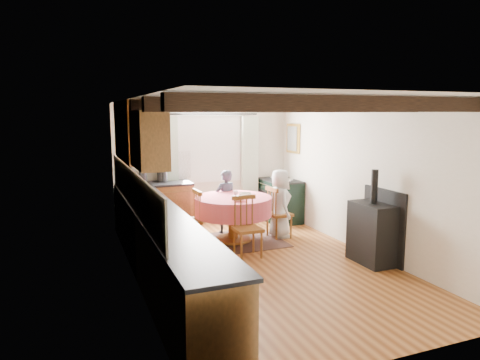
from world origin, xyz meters
name	(u,v)px	position (x,y,z in m)	size (l,w,h in m)	color
floor	(260,264)	(0.00, 0.00, 0.00)	(3.60, 5.50, 0.00)	#9D632F
ceiling	(261,100)	(0.00, 0.00, 2.40)	(3.60, 5.50, 0.00)	white
wall_back	(205,164)	(0.00, 2.75, 1.20)	(3.60, 0.00, 2.40)	silver
wall_front	(392,233)	(0.00, -2.75, 1.20)	(3.60, 0.00, 2.40)	silver
wall_left	(133,193)	(-1.80, 0.00, 1.20)	(0.00, 5.50, 2.40)	silver
wall_right	(363,178)	(1.80, 0.00, 1.20)	(0.00, 5.50, 2.40)	silver
beam_a	(345,104)	(0.00, -2.00, 2.31)	(3.60, 0.16, 0.16)	black
beam_b	(295,105)	(0.00, -1.00, 2.31)	(3.60, 0.16, 0.16)	black
beam_c	(261,106)	(0.00, 0.00, 2.31)	(3.60, 0.16, 0.16)	black
beam_d	(235,107)	(0.00, 1.00, 2.31)	(3.60, 0.16, 0.16)	black
beam_e	(216,108)	(0.00, 2.00, 2.31)	(3.60, 0.16, 0.16)	black
splash_left	(132,189)	(-1.78, 0.30, 1.20)	(0.02, 4.50, 0.55)	beige
splash_back	(155,166)	(-1.00, 2.73, 1.20)	(1.40, 0.02, 0.55)	beige
base_cabinet_left	(158,247)	(-1.50, 0.00, 0.44)	(0.60, 5.30, 0.88)	#99612E
base_cabinet_back	(157,208)	(-1.05, 2.45, 0.44)	(1.30, 0.60, 0.88)	#99612E
worktop_left	(159,213)	(-1.48, 0.00, 0.90)	(0.64, 5.30, 0.04)	black
worktop_back	(156,184)	(-1.05, 2.43, 0.90)	(1.30, 0.64, 0.04)	black
wall_cabinet_glass	(132,131)	(-1.63, 1.20, 1.95)	(0.34, 1.80, 0.90)	#99612E
wall_cabinet_solid	(149,139)	(-1.63, -0.30, 1.90)	(0.34, 0.90, 0.70)	#99612E
window_frame	(209,144)	(0.10, 2.73, 1.60)	(1.34, 0.03, 1.54)	white
window_pane	(209,144)	(0.10, 2.74, 1.60)	(1.20, 0.01, 1.40)	white
curtain_left	(169,171)	(-0.75, 2.65, 1.10)	(0.35, 0.10, 2.10)	#B7C0B4
curtain_right	(250,167)	(0.95, 2.65, 1.10)	(0.35, 0.10, 2.10)	#B7C0B4
curtain_rod	(210,114)	(0.10, 2.65, 2.20)	(0.03, 0.03, 2.00)	black
wall_picture	(293,139)	(1.77, 2.30, 1.70)	(0.04, 0.50, 0.60)	gold
wall_plate	(253,138)	(1.05, 2.72, 1.70)	(0.30, 0.30, 0.02)	silver
rug	(233,241)	(0.03, 1.20, 0.01)	(1.68, 1.31, 0.01)	#4C2921
dining_table	(233,220)	(0.03, 1.20, 0.40)	(1.32, 1.32, 0.80)	#B55B67
chair_near	(248,227)	(-0.04, 0.38, 0.48)	(0.41, 0.43, 0.95)	brown
chair_left	(188,219)	(-0.77, 1.19, 0.48)	(0.41, 0.43, 0.96)	brown
chair_right	(279,212)	(0.90, 1.17, 0.46)	(0.40, 0.42, 0.93)	brown
aga_range	(280,200)	(1.47, 2.25, 0.44)	(0.62, 0.96, 0.88)	black
cast_iron_stove	(373,217)	(1.58, -0.55, 0.70)	(0.42, 0.70, 1.41)	black
child_far	(226,202)	(0.11, 1.80, 0.60)	(0.43, 0.28, 1.19)	#333848
child_right	(280,204)	(0.92, 1.19, 0.62)	(0.60, 0.39, 1.23)	silver
bowl_a	(238,199)	(-0.01, 0.85, 0.83)	(0.23, 0.23, 0.06)	silver
bowl_b	(245,195)	(0.23, 1.13, 0.83)	(0.21, 0.21, 0.07)	silver
cup	(236,193)	(0.11, 1.28, 0.84)	(0.09, 0.09, 0.09)	silver
canister_tall	(143,177)	(-1.30, 2.41, 1.05)	(0.15, 0.15, 0.26)	#262628
canister_wide	(162,176)	(-0.90, 2.57, 1.03)	(0.20, 0.20, 0.22)	#262628
canister_slim	(164,175)	(-0.88, 2.46, 1.06)	(0.10, 0.10, 0.28)	#262628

